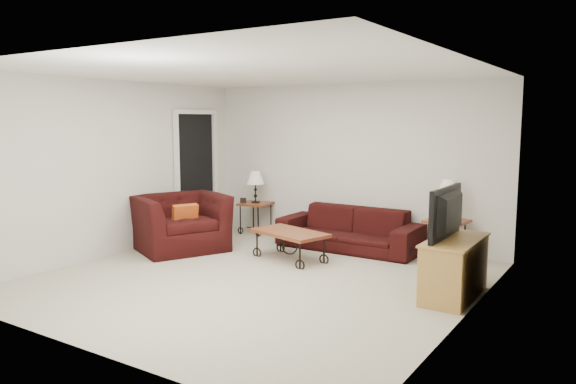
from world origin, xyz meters
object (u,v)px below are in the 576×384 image
object	(u,v)px
sofa	(349,229)
lamp_left	(255,187)
coffee_table	(290,246)
side_table_right	(446,240)
backpack	(407,247)
armchair	(180,223)
tv_stand	(454,268)
side_table_left	(256,218)
television	(455,213)
lamp_right	(448,200)

from	to	relation	value
sofa	lamp_left	world-z (taller)	lamp_left
lamp_left	coffee_table	xyz separation A→B (m)	(1.46, -1.19, -0.60)
side_table_right	backpack	distance (m)	0.57
armchair	backpack	distance (m)	3.34
lamp_left	armchair	bearing A→B (deg)	-98.98
tv_stand	side_table_left	bearing A→B (deg)	157.50
sofa	side_table_left	xyz separation A→B (m)	(-1.87, 0.18, -0.04)
armchair	television	world-z (taller)	television
armchair	television	xyz separation A→B (m)	(4.08, -0.02, 0.52)
sofa	lamp_right	bearing A→B (deg)	7.23
lamp_right	armchair	xyz separation A→B (m)	(-3.54, -1.57, -0.43)
side_table_left	tv_stand	world-z (taller)	tv_stand
armchair	television	distance (m)	4.12
side_table_left	side_table_right	bearing A→B (deg)	0.00
sofa	lamp_right	size ratio (longest dim) A/B	3.80
side_table_right	lamp_left	size ratio (longest dim) A/B	1.05
sofa	lamp_left	bearing A→B (deg)	174.49
side_table_right	backpack	xyz separation A→B (m)	(-0.44, -0.35, -0.09)
tv_stand	television	world-z (taller)	television
coffee_table	lamp_left	bearing A→B (deg)	140.67
side_table_left	lamp_right	xyz separation A→B (m)	(3.29, 0.00, 0.57)
sofa	television	size ratio (longest dim) A/B	2.18
lamp_left	backpack	world-z (taller)	lamp_left
television	backpack	size ratio (longest dim) A/B	2.61
lamp_right	backpack	distance (m)	0.86
side_table_left	television	world-z (taller)	television
tv_stand	sofa	bearing A→B (deg)	144.53
sofa	coffee_table	distance (m)	1.10
side_table_right	lamp_left	xyz separation A→B (m)	(-3.29, 0.00, 0.52)
television	side_table_right	bearing A→B (deg)	-161.01
sofa	backpack	bearing A→B (deg)	-9.78
tv_stand	backpack	size ratio (longest dim) A/B	2.91
coffee_table	backpack	xyz separation A→B (m)	(1.39, 0.84, -0.02)
lamp_left	armchair	xyz separation A→B (m)	(-0.25, -1.57, -0.39)
coffee_table	lamp_right	bearing A→B (deg)	33.12
sofa	side_table_left	bearing A→B (deg)	174.49
lamp_right	backpack	size ratio (longest dim) A/B	1.50
lamp_right	tv_stand	xyz separation A→B (m)	(0.57, -1.60, -0.52)
lamp_left	backpack	size ratio (longest dim) A/B	1.43
television	backpack	world-z (taller)	television
television	sofa	bearing A→B (deg)	-125.74
sofa	side_table_left	distance (m)	1.88
sofa	coffee_table	world-z (taller)	sofa
lamp_right	coffee_table	distance (m)	2.28
side_table_right	tv_stand	bearing A→B (deg)	-70.37
side_table_right	tv_stand	xyz separation A→B (m)	(0.57, -1.60, 0.05)
sofa	side_table_right	world-z (taller)	sofa
side_table_right	lamp_left	bearing A→B (deg)	180.00
armchair	coffee_table	bearing A→B (deg)	-52.08
coffee_table	armchair	bearing A→B (deg)	-167.41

